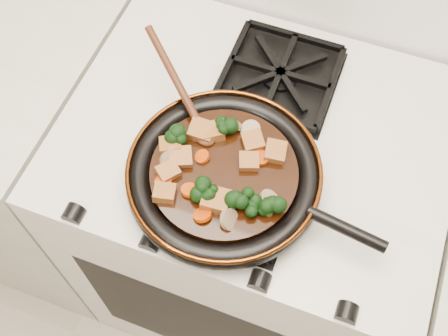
% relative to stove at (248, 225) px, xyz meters
% --- Properties ---
extents(stove, '(0.76, 0.60, 0.90)m').
position_rel_stove_xyz_m(stove, '(0.00, 0.00, 0.00)').
color(stove, beige).
rests_on(stove, ground).
extents(burner_grate_front, '(0.23, 0.23, 0.03)m').
position_rel_stove_xyz_m(burner_grate_front, '(0.00, -0.14, 0.46)').
color(burner_grate_front, black).
rests_on(burner_grate_front, stove).
extents(burner_grate_back, '(0.23, 0.23, 0.03)m').
position_rel_stove_xyz_m(burner_grate_back, '(0.00, 0.14, 0.46)').
color(burner_grate_back, black).
rests_on(burner_grate_back, stove).
extents(skillet, '(0.47, 0.35, 0.05)m').
position_rel_stove_xyz_m(skillet, '(-0.02, -0.13, 0.49)').
color(skillet, black).
rests_on(skillet, burner_grate_front).
extents(braising_sauce, '(0.26, 0.26, 0.02)m').
position_rel_stove_xyz_m(braising_sauce, '(-0.02, -0.13, 0.50)').
color(braising_sauce, black).
rests_on(braising_sauce, skillet).
extents(tofu_cube_0, '(0.04, 0.04, 0.02)m').
position_rel_stove_xyz_m(tofu_cube_0, '(0.02, -0.10, 0.52)').
color(tofu_cube_0, brown).
rests_on(tofu_cube_0, braising_sauce).
extents(tofu_cube_1, '(0.05, 0.05, 0.02)m').
position_rel_stove_xyz_m(tofu_cube_1, '(0.01, -0.06, 0.52)').
color(tofu_cube_1, brown).
rests_on(tofu_cube_1, braising_sauce).
extents(tofu_cube_2, '(0.05, 0.05, 0.03)m').
position_rel_stove_xyz_m(tofu_cube_2, '(-0.07, -0.07, 0.52)').
color(tofu_cube_2, brown).
rests_on(tofu_cube_2, braising_sauce).
extents(tofu_cube_3, '(0.05, 0.05, 0.03)m').
position_rel_stove_xyz_m(tofu_cube_3, '(-0.11, -0.17, 0.52)').
color(tofu_cube_3, brown).
rests_on(tofu_cube_3, braising_sauce).
extents(tofu_cube_4, '(0.04, 0.04, 0.02)m').
position_rel_stove_xyz_m(tofu_cube_4, '(-0.10, -0.21, 0.52)').
color(tofu_cube_4, brown).
rests_on(tofu_cube_4, braising_sauce).
extents(tofu_cube_5, '(0.04, 0.05, 0.03)m').
position_rel_stove_xyz_m(tofu_cube_5, '(0.05, -0.07, 0.52)').
color(tofu_cube_5, brown).
rests_on(tofu_cube_5, braising_sauce).
extents(tofu_cube_6, '(0.05, 0.04, 0.03)m').
position_rel_stove_xyz_m(tofu_cube_6, '(-0.09, -0.07, 0.52)').
color(tofu_cube_6, brown).
rests_on(tofu_cube_6, braising_sauce).
extents(tofu_cube_7, '(0.05, 0.05, 0.03)m').
position_rel_stove_xyz_m(tofu_cube_7, '(-0.12, -0.12, 0.52)').
color(tofu_cube_7, brown).
rests_on(tofu_cube_7, braising_sauce).
extents(tofu_cube_8, '(0.05, 0.05, 0.03)m').
position_rel_stove_xyz_m(tofu_cube_8, '(-0.10, -0.14, 0.52)').
color(tofu_cube_8, brown).
rests_on(tofu_cube_8, braising_sauce).
extents(tofu_cube_9, '(0.05, 0.05, 0.03)m').
position_rel_stove_xyz_m(tofu_cube_9, '(-0.01, -0.19, 0.52)').
color(tofu_cube_9, brown).
rests_on(tofu_cube_9, braising_sauce).
extents(broccoli_floret_0, '(0.09, 0.09, 0.06)m').
position_rel_stove_xyz_m(broccoli_floret_0, '(-0.12, -0.11, 0.52)').
color(broccoli_floret_0, black).
rests_on(broccoli_floret_0, braising_sauce).
extents(broccoli_floret_1, '(0.08, 0.09, 0.06)m').
position_rel_stove_xyz_m(broccoli_floret_1, '(-0.04, -0.05, 0.52)').
color(broccoli_floret_1, black).
rests_on(broccoli_floret_1, braising_sauce).
extents(broccoli_floret_2, '(0.08, 0.09, 0.07)m').
position_rel_stove_xyz_m(broccoli_floret_2, '(0.06, -0.18, 0.52)').
color(broccoli_floret_2, black).
rests_on(broccoli_floret_2, braising_sauce).
extents(broccoli_floret_3, '(0.08, 0.08, 0.06)m').
position_rel_stove_xyz_m(broccoli_floret_3, '(-0.03, -0.18, 0.52)').
color(broccoli_floret_3, black).
rests_on(broccoli_floret_3, braising_sauce).
extents(broccoli_floret_4, '(0.08, 0.09, 0.06)m').
position_rel_stove_xyz_m(broccoli_floret_4, '(0.08, -0.18, 0.52)').
color(broccoli_floret_4, black).
rests_on(broccoli_floret_4, braising_sauce).
extents(broccoli_floret_5, '(0.07, 0.07, 0.07)m').
position_rel_stove_xyz_m(broccoli_floret_5, '(0.03, -0.18, 0.52)').
color(broccoli_floret_5, black).
rests_on(broccoli_floret_5, braising_sauce).
extents(carrot_coin_0, '(0.03, 0.03, 0.02)m').
position_rel_stove_xyz_m(carrot_coin_0, '(-0.06, -0.12, 0.51)').
color(carrot_coin_0, '#AE3504').
rests_on(carrot_coin_0, braising_sauce).
extents(carrot_coin_1, '(0.03, 0.03, 0.01)m').
position_rel_stove_xyz_m(carrot_coin_1, '(0.03, -0.09, 0.51)').
color(carrot_coin_1, '#AE3504').
rests_on(carrot_coin_1, braising_sauce).
extents(carrot_coin_2, '(0.03, 0.03, 0.01)m').
position_rel_stove_xyz_m(carrot_coin_2, '(-0.11, -0.18, 0.51)').
color(carrot_coin_2, '#AE3504').
rests_on(carrot_coin_2, braising_sauce).
extents(carrot_coin_3, '(0.03, 0.03, 0.01)m').
position_rel_stove_xyz_m(carrot_coin_3, '(-0.11, -0.19, 0.51)').
color(carrot_coin_3, '#AE3504').
rests_on(carrot_coin_3, braising_sauce).
extents(carrot_coin_4, '(0.03, 0.03, 0.03)m').
position_rel_stove_xyz_m(carrot_coin_4, '(-0.02, -0.22, 0.51)').
color(carrot_coin_4, '#AE3504').
rests_on(carrot_coin_4, braising_sauce).
extents(carrot_coin_5, '(0.03, 0.03, 0.01)m').
position_rel_stove_xyz_m(carrot_coin_5, '(-0.06, -0.19, 0.51)').
color(carrot_coin_5, '#AE3504').
rests_on(carrot_coin_5, braising_sauce).
extents(mushroom_slice_0, '(0.03, 0.04, 0.03)m').
position_rel_stove_xyz_m(mushroom_slice_0, '(0.02, -0.22, 0.52)').
color(mushroom_slice_0, '#7F6649').
rests_on(mushroom_slice_0, braising_sauce).
extents(mushroom_slice_1, '(0.04, 0.04, 0.02)m').
position_rel_stove_xyz_m(mushroom_slice_1, '(-0.00, -0.04, 0.52)').
color(mushroom_slice_1, '#7F6649').
rests_on(mushroom_slice_1, braising_sauce).
extents(mushroom_slice_2, '(0.05, 0.05, 0.03)m').
position_rel_stove_xyz_m(mushroom_slice_2, '(-0.11, -0.15, 0.52)').
color(mushroom_slice_2, '#7F6649').
rests_on(mushroom_slice_2, braising_sauce).
extents(mushroom_slice_3, '(0.04, 0.04, 0.03)m').
position_rel_stove_xyz_m(mushroom_slice_3, '(-0.03, -0.04, 0.52)').
color(mushroom_slice_3, '#7F6649').
rests_on(mushroom_slice_3, braising_sauce).
extents(mushroom_slice_4, '(0.05, 0.05, 0.03)m').
position_rel_stove_xyz_m(mushroom_slice_4, '(0.07, -0.16, 0.52)').
color(mushroom_slice_4, '#7F6649').
rests_on(mushroom_slice_4, braising_sauce).
extents(wooden_spoon, '(0.13, 0.11, 0.23)m').
position_rel_stove_xyz_m(wooden_spoon, '(-0.13, -0.04, 0.53)').
color(wooden_spoon, '#401D0D').
rests_on(wooden_spoon, braising_sauce).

